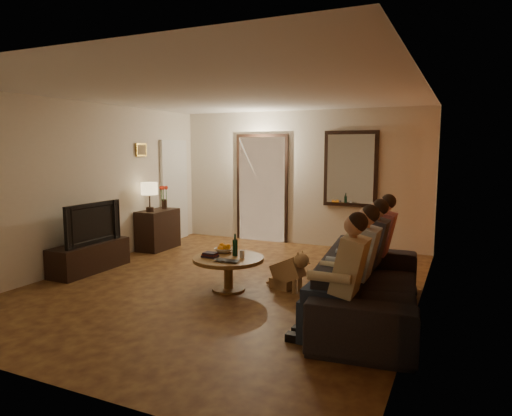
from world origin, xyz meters
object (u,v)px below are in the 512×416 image
at_px(person_c, 368,258).
at_px(coffee_table, 228,274).
at_px(sofa, 371,285).
at_px(tv, 88,223).
at_px(bowl, 224,250).
at_px(person_a, 343,285).
at_px(laptop, 225,262).
at_px(tv_stand, 90,257).
at_px(person_d, 377,248).
at_px(wine_bottle, 235,244).
at_px(person_b, 357,270).
at_px(table_lamp, 150,197).
at_px(dresser, 158,229).
at_px(dog, 288,269).

xyz_separation_m(person_c, coffee_table, (-1.80, -0.12, -0.38)).
height_order(sofa, person_c, person_c).
height_order(tv, coffee_table, tv).
bearing_deg(sofa, bowl, 72.99).
height_order(person_a, laptop, person_a).
distance_m(person_a, laptop, 1.89).
distance_m(tv_stand, person_c, 4.22).
height_order(tv_stand, person_c, person_c).
bearing_deg(tv, person_d, -79.67).
bearing_deg(tv_stand, wine_bottle, 3.43).
xyz_separation_m(person_b, person_c, (0.00, 0.60, 0.00)).
xyz_separation_m(tv_stand, bowl, (2.21, 0.27, 0.26)).
bearing_deg(tv_stand, laptop, -5.36).
xyz_separation_m(coffee_table, bowl, (-0.18, 0.22, 0.26)).
distance_m(table_lamp, coffee_table, 2.91).
height_order(person_a, wine_bottle, person_a).
relative_size(dresser, tv, 0.76).
xyz_separation_m(person_b, dog, (-1.09, 0.82, -0.32)).
bearing_deg(person_c, person_a, -90.00).
height_order(dresser, person_b, person_b).
height_order(dresser, coffee_table, dresser).
height_order(coffee_table, bowl, bowl).
height_order(dresser, sofa, sofa).
height_order(person_a, bowl, person_a).
xyz_separation_m(person_c, wine_bottle, (-1.75, -0.02, 0.01)).
relative_size(table_lamp, person_c, 0.45).
bearing_deg(person_a, coffee_table, 149.07).
distance_m(person_b, coffee_table, 1.90).
height_order(person_c, person_d, same).
xyz_separation_m(sofa, person_d, (-0.10, 0.90, 0.23)).
bearing_deg(dog, tv_stand, -156.88).
distance_m(dresser, person_c, 4.48).
relative_size(dresser, table_lamp, 1.53).
distance_m(person_a, bowl, 2.38).
xyz_separation_m(dresser, person_b, (4.20, -2.16, 0.23)).
bearing_deg(sofa, dresser, 60.53).
relative_size(table_lamp, bowl, 2.08).
xyz_separation_m(tv_stand, person_b, (4.20, -0.43, 0.38)).
bearing_deg(person_c, dresser, 159.67).
relative_size(tv_stand, wine_bottle, 4.22).
distance_m(tv, person_a, 4.33).
relative_size(bowl, wine_bottle, 0.84).
height_order(dresser, bowl, dresser).
bearing_deg(sofa, wine_bottle, 75.26).
xyz_separation_m(dresser, coffee_table, (2.39, -1.67, -0.14)).
bearing_deg(dresser, coffee_table, -34.98).
xyz_separation_m(tv, coffee_table, (2.39, 0.05, -0.52)).
relative_size(person_b, dog, 2.14).
bearing_deg(bowl, dog, 7.52).
xyz_separation_m(dog, bowl, (-0.89, -0.12, 0.20)).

